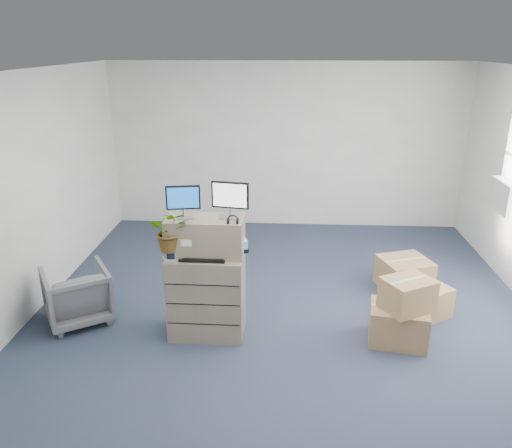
% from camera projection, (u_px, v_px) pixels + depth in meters
% --- Properties ---
extents(ground, '(7.00, 7.00, 0.00)m').
position_uv_depth(ground, '(284.00, 328.00, 5.71)').
color(ground, '#242F40').
rests_on(ground, ground).
extents(wall_back, '(6.00, 0.02, 2.80)m').
position_uv_depth(wall_back, '(286.00, 146.00, 8.52)').
color(wall_back, beige).
rests_on(wall_back, ground).
extents(ac_unit, '(0.24, 0.60, 0.40)m').
position_uv_depth(ac_unit, '(508.00, 196.00, 6.46)').
color(ac_unit, silver).
rests_on(ac_unit, wall_right).
extents(filing_cabinet_lower, '(0.82, 0.51, 0.95)m').
position_uv_depth(filing_cabinet_lower, '(207.00, 295.00, 5.47)').
color(filing_cabinet_lower, gray).
rests_on(filing_cabinet_lower, ground).
extents(filing_cabinet_upper, '(0.82, 0.42, 0.41)m').
position_uv_depth(filing_cabinet_upper, '(205.00, 236.00, 5.28)').
color(filing_cabinet_upper, gray).
rests_on(filing_cabinet_upper, filing_cabinet_lower).
extents(monitor_left, '(0.35, 0.17, 0.35)m').
position_uv_depth(monitor_left, '(183.00, 200.00, 5.14)').
color(monitor_left, '#99999E').
rests_on(monitor_left, filing_cabinet_upper).
extents(monitor_right, '(0.39, 0.18, 0.39)m').
position_uv_depth(monitor_right, '(230.00, 198.00, 5.13)').
color(monitor_right, '#99999E').
rests_on(monitor_right, filing_cabinet_upper).
extents(headphones, '(0.12, 0.01, 0.12)m').
position_uv_depth(headphones, '(233.00, 220.00, 5.04)').
color(headphones, black).
rests_on(headphones, filing_cabinet_upper).
extents(keyboard, '(0.48, 0.21, 0.03)m').
position_uv_depth(keyboard, '(203.00, 258.00, 5.21)').
color(keyboard, black).
rests_on(keyboard, filing_cabinet_lower).
extents(mouse, '(0.09, 0.06, 0.03)m').
position_uv_depth(mouse, '(232.00, 259.00, 5.17)').
color(mouse, silver).
rests_on(mouse, filing_cabinet_lower).
extents(water_bottle, '(0.06, 0.06, 0.22)m').
position_uv_depth(water_bottle, '(215.00, 243.00, 5.34)').
color(water_bottle, '#95989D').
rests_on(water_bottle, filing_cabinet_lower).
extents(phone_dock, '(0.05, 0.04, 0.11)m').
position_uv_depth(phone_dock, '(205.00, 251.00, 5.30)').
color(phone_dock, silver).
rests_on(phone_dock, filing_cabinet_lower).
extents(external_drive, '(0.24, 0.21, 0.06)m').
position_uv_depth(external_drive, '(238.00, 249.00, 5.39)').
color(external_drive, black).
rests_on(external_drive, filing_cabinet_lower).
extents(tissue_box, '(0.26, 0.18, 0.09)m').
position_uv_depth(tissue_box, '(236.00, 244.00, 5.32)').
color(tissue_box, '#408EDB').
rests_on(tissue_box, external_drive).
extents(potted_plant, '(0.42, 0.46, 0.43)m').
position_uv_depth(potted_plant, '(171.00, 236.00, 5.16)').
color(potted_plant, '#A8C59E').
rests_on(potted_plant, filing_cabinet_lower).
extents(office_chair, '(0.93, 0.92, 0.71)m').
position_uv_depth(office_chair, '(77.00, 293.00, 5.77)').
color(office_chair, slate).
rests_on(office_chair, ground).
extents(cardboard_boxes, '(1.11, 1.98, 0.76)m').
position_uv_depth(cardboard_boxes, '(407.00, 296.00, 5.88)').
color(cardboard_boxes, '#9B7F4B').
rests_on(cardboard_boxes, ground).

